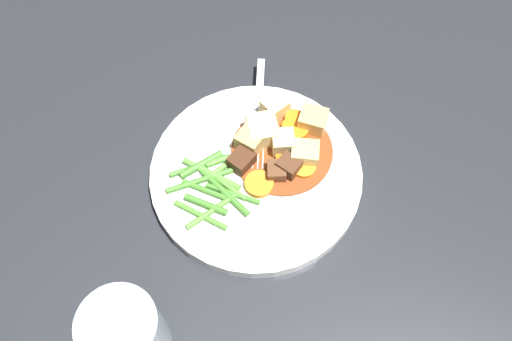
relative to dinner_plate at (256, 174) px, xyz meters
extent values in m
plane|color=#26282D|center=(0.00, 0.00, -0.01)|extent=(3.00, 3.00, 0.00)
cylinder|color=white|center=(0.00, 0.00, 0.00)|extent=(0.26, 0.26, 0.02)
cylinder|color=brown|center=(0.04, 0.01, 0.01)|extent=(0.13, 0.13, 0.00)
cylinder|color=orange|center=(0.08, 0.03, 0.01)|extent=(0.03, 0.03, 0.01)
cylinder|color=orange|center=(0.07, 0.02, 0.02)|extent=(0.04, 0.04, 0.01)
cylinder|color=orange|center=(0.04, 0.05, 0.01)|extent=(0.03, 0.03, 0.01)
cylinder|color=orange|center=(-0.01, -0.02, 0.01)|extent=(0.04, 0.04, 0.01)
cylinder|color=orange|center=(0.04, -0.01, 0.01)|extent=(0.04, 0.04, 0.01)
cylinder|color=orange|center=(0.05, -0.03, 0.01)|extent=(0.04, 0.04, 0.01)
cube|color=#EAD68C|center=(0.06, 0.06, 0.02)|extent=(0.03, 0.03, 0.03)
cube|color=#EAD68C|center=(0.03, 0.04, 0.02)|extent=(0.05, 0.05, 0.03)
cube|color=#DBBC6B|center=(0.10, 0.02, 0.02)|extent=(0.05, 0.05, 0.03)
cube|color=#EAD68C|center=(0.05, 0.01, 0.02)|extent=(0.04, 0.04, 0.03)
cube|color=#DBBC6B|center=(0.01, 0.03, 0.02)|extent=(0.04, 0.04, 0.03)
cube|color=#E5CC7A|center=(0.06, -0.02, 0.02)|extent=(0.04, 0.04, 0.02)
cube|color=#56331E|center=(0.03, -0.02, 0.02)|extent=(0.03, 0.03, 0.02)
cube|color=#4C2B19|center=(-0.01, 0.02, 0.02)|extent=(0.04, 0.03, 0.02)
cube|color=brown|center=(0.02, -0.02, 0.02)|extent=(0.03, 0.03, 0.02)
cylinder|color=#4C8E33|center=(-0.07, 0.01, 0.01)|extent=(0.04, 0.05, 0.01)
cylinder|color=#66AD42|center=(-0.04, 0.01, 0.01)|extent=(0.03, 0.07, 0.01)
cylinder|color=#4C8E33|center=(-0.08, -0.01, 0.01)|extent=(0.04, 0.05, 0.01)
cylinder|color=#4C8E33|center=(-0.07, 0.02, 0.01)|extent=(0.08, 0.02, 0.01)
cylinder|color=#4C8E33|center=(-0.05, -0.01, 0.01)|extent=(0.03, 0.08, 0.01)
cylinder|color=#4C8E33|center=(-0.05, 0.04, 0.01)|extent=(0.06, 0.01, 0.01)
cylinder|color=#66AD42|center=(-0.02, 0.03, 0.01)|extent=(0.08, 0.02, 0.01)
cylinder|color=#599E38|center=(-0.09, -0.02, 0.01)|extent=(0.04, 0.06, 0.01)
cylinder|color=#599E38|center=(-0.02, 0.03, 0.01)|extent=(0.06, 0.02, 0.01)
cylinder|color=#66AD42|center=(-0.05, 0.02, 0.01)|extent=(0.05, 0.07, 0.01)
cylinder|color=#599E38|center=(-0.07, -0.02, 0.01)|extent=(0.07, 0.01, 0.01)
cylinder|color=#4C8E33|center=(-0.06, 0.04, 0.01)|extent=(0.08, 0.02, 0.01)
cylinder|color=#4C8E33|center=(-0.04, -0.01, 0.01)|extent=(0.05, 0.06, 0.01)
cube|color=silver|center=(0.07, 0.10, 0.01)|extent=(0.07, 0.10, 0.00)
cube|color=silver|center=(0.03, 0.04, 0.01)|extent=(0.03, 0.03, 0.00)
cylinder|color=silver|center=(0.00, 0.02, 0.01)|extent=(0.03, 0.04, 0.00)
cylinder|color=silver|center=(0.01, 0.02, 0.01)|extent=(0.03, 0.04, 0.00)
cylinder|color=silver|center=(0.01, 0.02, 0.01)|extent=(0.03, 0.04, 0.00)
cylinder|color=silver|center=(0.02, 0.01, 0.01)|extent=(0.03, 0.04, 0.00)
cylinder|color=silver|center=(-0.22, -0.10, 0.04)|extent=(0.08, 0.08, 0.09)
camera|label=1|loc=(-0.16, -0.27, 0.58)|focal=36.78mm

